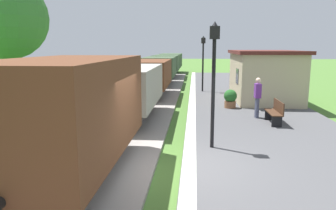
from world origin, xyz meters
TOP-DOWN VIEW (x-y plane):
  - ground_plane at (0.00, 0.00)m, footprint 160.00×160.00m
  - platform_slab at (3.20, 0.00)m, footprint 6.00×60.00m
  - platform_edge_stripe at (0.40, 0.00)m, footprint 0.36×60.00m
  - track_ballast at (-2.40, 0.00)m, footprint 3.80×60.00m
  - rail_near at (-1.68, 0.00)m, footprint 0.07×60.00m
  - rail_far at (-3.12, 0.00)m, footprint 0.07×60.00m
  - freight_train at (-2.40, 15.03)m, footprint 2.50×39.20m
  - station_hut at (4.40, 10.74)m, footprint 3.50×5.80m
  - bench_near_hut at (3.70, 4.88)m, footprint 0.42×1.50m
  - person_waiting at (3.17, 5.88)m, footprint 0.25×0.38m
  - potted_planter at (2.29, 8.06)m, footprint 0.64×0.64m
  - lamp_post_near at (1.06, 1.59)m, footprint 0.28×0.28m
  - lamp_post_far at (1.06, 13.95)m, footprint 0.28×0.28m
  - tree_trackside_far at (-10.25, 10.22)m, footprint 4.73×4.73m

SIDE VIEW (x-z plane):
  - ground_plane at x=0.00m, z-range 0.00..0.00m
  - track_ballast at x=-2.40m, z-range 0.00..0.12m
  - platform_slab at x=3.20m, z-range 0.00..0.25m
  - rail_near at x=-1.68m, z-range 0.12..0.26m
  - rail_far at x=-3.12m, z-range 0.12..0.26m
  - platform_edge_stripe at x=0.40m, z-range 0.25..0.26m
  - bench_near_hut at x=3.70m, z-range 0.27..1.18m
  - potted_planter at x=2.29m, z-range 0.26..1.18m
  - person_waiting at x=3.17m, z-range 0.33..2.04m
  - freight_train at x=-2.40m, z-range 0.09..2.81m
  - station_hut at x=4.40m, z-range 0.26..3.04m
  - lamp_post_near at x=1.06m, z-range 0.95..4.65m
  - lamp_post_far at x=1.06m, z-range 0.95..4.65m
  - tree_trackside_far at x=-10.25m, z-range 1.24..8.45m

